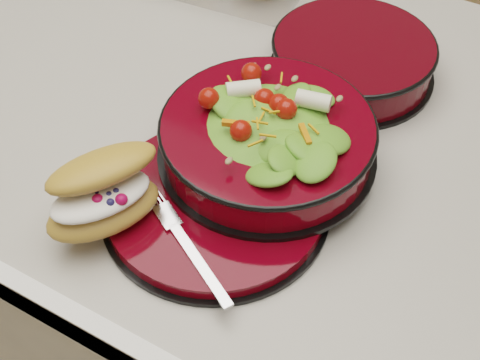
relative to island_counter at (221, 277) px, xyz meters
The scene contains 6 objects.
island_counter is the anchor object (origin of this frame).
dinner_plate 0.50m from the island_counter, 58.19° to the right, with size 0.26×0.26×0.02m.
salad_bowl 0.53m from the island_counter, 35.33° to the right, with size 0.25×0.25×0.10m.
croissant 0.56m from the island_counter, 84.75° to the right, with size 0.12×0.16×0.07m.
fork 0.54m from the island_counter, 63.82° to the right, with size 0.14×0.09×0.00m.
extra_bowl 0.51m from the island_counter, 39.05° to the left, with size 0.22×0.22×0.05m.
Camera 1 is at (0.37, -0.58, 1.48)m, focal length 50.00 mm.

